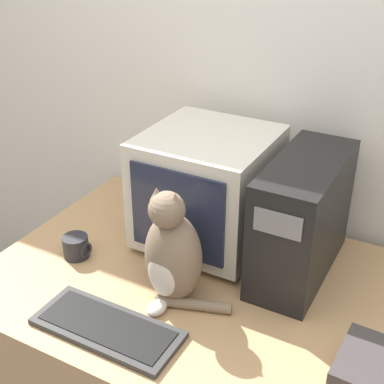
{
  "coord_description": "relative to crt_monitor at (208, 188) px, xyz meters",
  "views": [
    {
      "loc": [
        0.62,
        -0.74,
        1.82
      ],
      "look_at": [
        -0.08,
        0.54,
        1.03
      ],
      "focal_mm": 50.0,
      "sensor_mm": 36.0,
      "label": 1
    }
  ],
  "objects": [
    {
      "name": "wall_back",
      "position": [
        0.1,
        0.32,
        0.29
      ],
      "size": [
        7.0,
        0.05,
        2.5
      ],
      "color": "silver",
      "rests_on": "ground_plane"
    },
    {
      "name": "desk",
      "position": [
        0.1,
        -0.22,
        -0.59
      ],
      "size": [
        1.39,
        0.96,
        0.75
      ],
      "color": "tan",
      "rests_on": "ground_plane"
    },
    {
      "name": "crt_monitor",
      "position": [
        0.0,
        0.0,
        0.0
      ],
      "size": [
        0.41,
        0.43,
        0.41
      ],
      "color": "beige",
      "rests_on": "desk"
    },
    {
      "name": "computer_tower",
      "position": [
        0.34,
        -0.02,
        -0.01
      ],
      "size": [
        0.2,
        0.48,
        0.39
      ],
      "color": "black",
      "rests_on": "desk"
    },
    {
      "name": "keyboard",
      "position": [
        -0.03,
        -0.55,
        -0.2
      ],
      "size": [
        0.43,
        0.18,
        0.02
      ],
      "color": "#2D2D2D",
      "rests_on": "desk"
    },
    {
      "name": "cat",
      "position": [
        0.06,
        -0.34,
        -0.05
      ],
      "size": [
        0.29,
        0.21,
        0.38
      ],
      "rotation": [
        0.0,
        0.0,
        -0.08
      ],
      "color": "#7A6651",
      "rests_on": "desk"
    },
    {
      "name": "book_stack",
      "position": [
        0.65,
        -0.41,
        -0.16
      ],
      "size": [
        0.15,
        0.21,
        0.1
      ],
      "color": "red",
      "rests_on": "desk"
    },
    {
      "name": "pen",
      "position": [
        -0.12,
        -0.48,
        -0.21
      ],
      "size": [
        0.13,
        0.06,
        0.01
      ],
      "color": "black",
      "rests_on": "desk"
    },
    {
      "name": "mug",
      "position": [
        -0.34,
        -0.31,
        -0.17
      ],
      "size": [
        0.09,
        0.09,
        0.08
      ],
      "color": "#232328",
      "rests_on": "desk"
    }
  ]
}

